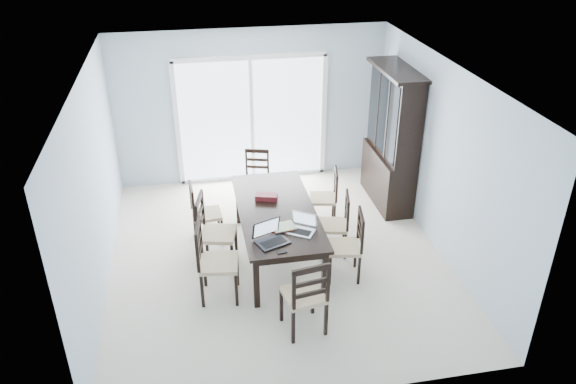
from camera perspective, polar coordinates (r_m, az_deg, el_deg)
name	(u,v)px	position (r m, az deg, el deg)	size (l,w,h in m)	color
floor	(277,256)	(7.84, -1.10, -6.53)	(5.00, 5.00, 0.00)	beige
ceiling	(275,73)	(6.70, -1.31, 12.02)	(5.00, 5.00, 0.00)	white
back_wall	(251,107)	(9.46, -3.75, 8.64)	(4.50, 0.02, 2.60)	#AABDCA
wall_left	(94,188)	(7.20, -19.13, 0.43)	(0.02, 5.00, 2.60)	#AABDCA
wall_right	(441,159)	(7.83, 15.29, 3.30)	(0.02, 5.00, 2.60)	#AABDCA
balcony	(247,156)	(10.89, -4.21, 3.69)	(4.50, 2.00, 0.10)	gray
railing	(240,109)	(11.59, -4.92, 8.41)	(4.50, 0.06, 1.10)	#99999E
dining_table	(277,214)	(7.48, -1.15, -2.29)	(1.00, 2.20, 0.75)	black
china_hutch	(392,140)	(8.88, 10.48, 5.26)	(0.50, 1.38, 2.20)	black
sliding_door	(252,119)	(9.51, -3.70, 7.38)	(2.52, 0.05, 2.18)	silver
chair_left_near	(210,253)	(6.84, -7.97, -6.18)	(0.52, 0.51, 1.21)	black
chair_left_mid	(210,224)	(7.41, -7.96, -3.28)	(0.55, 0.54, 1.20)	black
chair_left_far	(200,207)	(7.98, -8.92, -1.53)	(0.43, 0.42, 1.04)	black
chair_right_near	(352,238)	(7.20, 6.48, -4.70)	(0.49, 0.47, 1.09)	black
chair_right_mid	(339,218)	(7.68, 5.23, -2.61)	(0.47, 0.46, 1.04)	black
chair_right_far	(329,191)	(8.36, 4.18, 0.09)	(0.46, 0.45, 1.01)	black
chair_end_near	(307,290)	(6.25, 1.95, -9.94)	(0.50, 0.51, 1.16)	black
chair_end_far	(257,171)	(8.92, -3.21, 2.09)	(0.48, 0.49, 1.03)	black
laptop_dark	(273,239)	(6.73, -1.56, -4.76)	(0.44, 0.38, 0.26)	black
laptop_silver	(300,229)	(6.93, 1.28, -3.73)	(0.40, 0.37, 0.23)	silver
book_stack	(283,228)	(7.00, -0.49, -3.65)	(0.32, 0.26, 0.05)	maroon
cell_phone	(282,252)	(6.59, -0.62, -6.12)	(0.12, 0.05, 0.01)	black
game_box	(266,197)	(7.67, -2.21, -0.50)	(0.30, 0.15, 0.08)	#4F0F1E
hot_tub	(215,127)	(10.76, -7.47, 6.53)	(2.32, 2.15, 1.05)	brown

